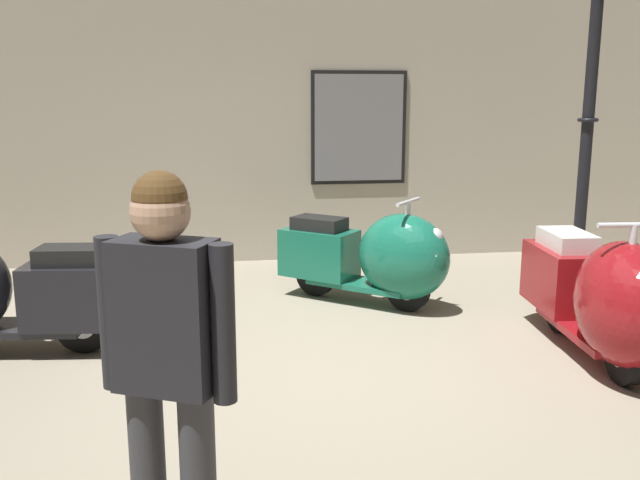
# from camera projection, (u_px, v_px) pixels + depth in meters

# --- Properties ---
(ground_plane) EXTENTS (60.00, 60.00, 0.00)m
(ground_plane) POSITION_uv_depth(u_px,v_px,m) (335.00, 384.00, 4.46)
(ground_plane) COLOR gray
(showroom_back_wall) EXTENTS (18.00, 0.63, 3.73)m
(showroom_back_wall) POSITION_uv_depth(u_px,v_px,m) (266.00, 95.00, 7.57)
(showroom_back_wall) COLOR #BCB29E
(showroom_back_wall) RESTS_ON ground
(scooter_1) EXTENTS (1.53, 1.36, 0.98)m
(scooter_1) POSITION_uv_depth(u_px,v_px,m) (377.00, 257.00, 6.06)
(scooter_1) COLOR black
(scooter_1) RESTS_ON ground
(scooter_2) EXTENTS (0.63, 1.78, 1.07)m
(scooter_2) POSITION_uv_depth(u_px,v_px,m) (603.00, 297.00, 4.72)
(scooter_2) COLOR black
(scooter_2) RESTS_ON ground
(lamppost) EXTENTS (0.28, 0.28, 3.06)m
(lamppost) POSITION_uv_depth(u_px,v_px,m) (588.00, 125.00, 6.34)
(lamppost) COLOR black
(lamppost) RESTS_ON ground
(visitor_0) EXTENTS (0.50, 0.36, 1.59)m
(visitor_0) POSITION_uv_depth(u_px,v_px,m) (167.00, 354.00, 2.49)
(visitor_0) COLOR black
(visitor_0) RESTS_ON ground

